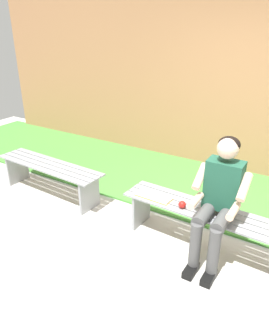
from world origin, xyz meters
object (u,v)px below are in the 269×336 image
(bench_near, at_px, (207,220))
(apple, at_px, (182,205))
(person_seated, at_px, (218,198))
(bench_far, at_px, (50,172))
(book_open, at_px, (153,196))

(bench_near, bearing_deg, apple, 20.01)
(person_seated, bearing_deg, apple, -1.87)
(bench_near, distance_m, bench_far, 2.25)
(person_seated, distance_m, book_open, 0.76)
(bench_near, xyz_separation_m, person_seated, (-0.12, 0.10, 0.34))
(apple, xyz_separation_m, book_open, (0.36, -0.04, -0.03))
(person_seated, relative_size, book_open, 3.03)
(book_open, bearing_deg, apple, 176.20)
(bench_near, distance_m, apple, 0.30)
(bench_near, height_order, book_open, book_open)
(bench_far, bearing_deg, apple, 177.43)
(book_open, bearing_deg, bench_far, 0.83)
(person_seated, height_order, book_open, person_seated)
(apple, distance_m, book_open, 0.36)
(person_seated, xyz_separation_m, book_open, (0.72, -0.05, -0.23))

